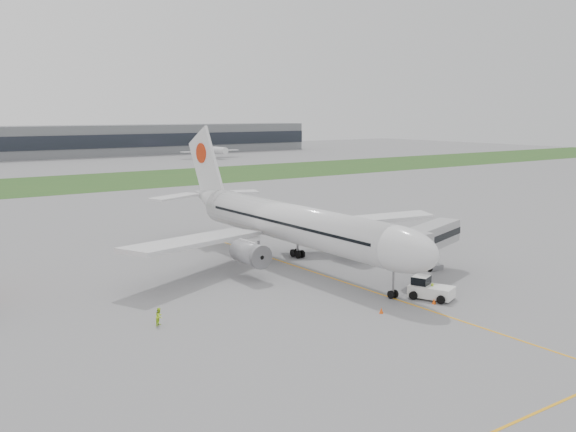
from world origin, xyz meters
TOP-DOWN VIEW (x-y plane):
  - ground at (0.00, 0.00)m, footprint 600.00×600.00m
  - apron_markings at (0.00, -5.00)m, footprint 70.00×70.00m
  - grass_strip at (0.00, 120.00)m, footprint 600.00×50.00m
  - airliner at (0.00, 4.87)m, footprint 48.13×53.95m
  - pushback_tug at (3.20, -17.19)m, footprint 4.40×5.21m
  - jet_bridge at (10.03, -10.62)m, footprint 13.40×8.04m
  - safety_cone_left at (-4.69, -18.17)m, footprint 0.44×0.44m
  - safety_cone_right at (2.05, -19.02)m, footprint 0.44×0.44m
  - ground_crew_near at (3.23, -17.60)m, footprint 0.76×0.71m
  - ground_crew_far at (-24.41, -8.72)m, footprint 1.06×1.04m
  - distant_aircraft_right at (86.72, 187.25)m, footprint 29.24×26.15m

SIDE VIEW (x-z plane):
  - ground at x=0.00m, z-range 0.00..0.00m
  - apron_markings at x=0.00m, z-range -0.02..0.02m
  - distant_aircraft_right at x=86.72m, z-range -5.33..5.33m
  - grass_strip at x=0.00m, z-range 0.00..0.02m
  - safety_cone_right at x=2.05m, z-range 0.00..0.60m
  - safety_cone_left at x=-4.69m, z-range 0.00..0.60m
  - ground_crew_far at x=-24.41m, z-range 0.00..1.72m
  - ground_crew_near at x=3.23m, z-range 0.00..1.75m
  - pushback_tug at x=3.20m, z-range -0.09..2.25m
  - jet_bridge at x=10.03m, z-range 1.54..7.95m
  - airliner at x=0.00m, z-range -3.28..14.60m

